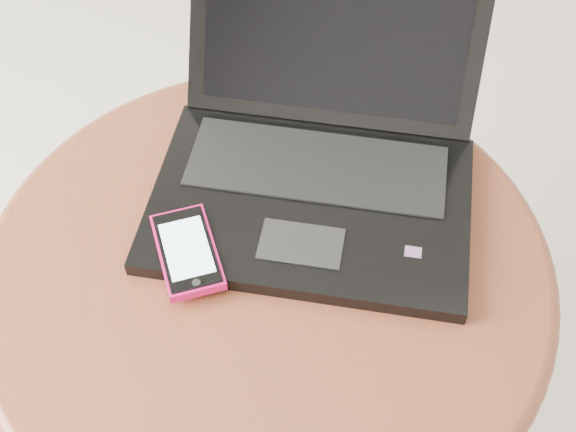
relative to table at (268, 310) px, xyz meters
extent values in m
cylinder|color=#4F2E15|center=(0.00, 0.00, -0.16)|extent=(0.11, 0.11, 0.48)
cylinder|color=brown|center=(0.00, 0.00, 0.10)|extent=(0.66, 0.66, 0.03)
torus|color=brown|center=(0.00, 0.00, 0.10)|extent=(0.69, 0.69, 0.03)
cube|color=black|center=(0.07, 0.06, 0.13)|extent=(0.46, 0.39, 0.02)
cube|color=black|center=(0.08, 0.11, 0.14)|extent=(0.35, 0.22, 0.00)
cube|color=black|center=(0.04, 0.00, 0.14)|extent=(0.11, 0.09, 0.00)
cube|color=red|center=(0.17, -0.04, 0.14)|extent=(0.02, 0.02, 0.00)
cube|color=black|center=(0.13, 0.24, 0.24)|extent=(0.40, 0.24, 0.21)
cube|color=black|center=(0.13, 0.24, 0.24)|extent=(0.35, 0.20, 0.18)
cube|color=black|center=(-0.06, 0.06, 0.12)|extent=(0.10, 0.13, 0.01)
cube|color=#AF196C|center=(-0.08, 0.12, 0.13)|extent=(0.06, 0.02, 0.00)
cube|color=#CF0F56|center=(-0.09, 0.01, 0.13)|extent=(0.08, 0.13, 0.01)
cube|color=black|center=(-0.09, 0.01, 0.14)|extent=(0.07, 0.12, 0.00)
cube|color=#CCEFFC|center=(-0.09, 0.01, 0.14)|extent=(0.06, 0.09, 0.00)
cylinder|color=black|center=(-0.08, -0.04, 0.14)|extent=(0.01, 0.01, 0.00)
camera|label=1|loc=(-0.07, -0.53, 0.86)|focal=47.90mm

